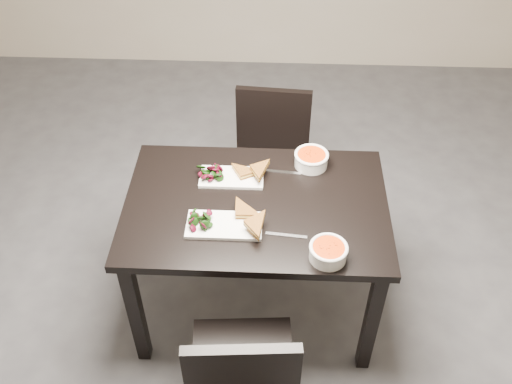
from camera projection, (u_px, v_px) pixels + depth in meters
ground at (204, 297)px, 3.14m from camera, size 5.00×5.00×0.00m
table at (256, 218)px, 2.68m from camera, size 1.20×0.80×0.75m
chair_near at (243, 374)px, 2.28m from camera, size 0.45×0.45×0.85m
chair_far at (271, 155)px, 3.28m from camera, size 0.45×0.45×0.85m
plate_near at (224, 225)px, 2.50m from camera, size 0.33×0.16×0.02m
sandwich_near at (239, 218)px, 2.48m from camera, size 0.17×0.13×0.05m
salad_near at (201, 220)px, 2.48m from camera, size 0.10×0.09×0.05m
soup_bowl_near at (328, 251)px, 2.34m from camera, size 0.16×0.16×0.07m
cutlery_near at (286, 235)px, 2.46m from camera, size 0.18×0.03×0.00m
plate_far at (232, 177)px, 2.73m from camera, size 0.30×0.15×0.02m
sandwich_far at (245, 175)px, 2.69m from camera, size 0.19×0.17×0.05m
salad_far at (210, 172)px, 2.71m from camera, size 0.09×0.08×0.04m
soup_bowl_far at (311, 159)px, 2.77m from camera, size 0.17×0.17×0.07m
cutlery_far at (282, 172)px, 2.76m from camera, size 0.18×0.03×0.00m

